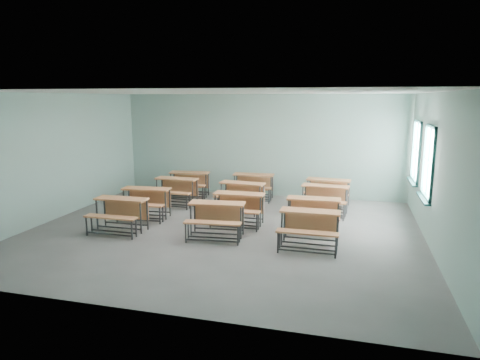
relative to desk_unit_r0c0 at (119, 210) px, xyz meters
The scene contains 13 objects.
room 2.73m from the desk_unit_r0c0, 15.91° to the left, with size 9.04×8.04×3.24m.
desk_unit_r0c0 is the anchor object (origin of this frame).
desk_unit_r0c1 2.32m from the desk_unit_r0c0, ahead, with size 1.32×0.96×0.77m.
desk_unit_r0c2 4.39m from the desk_unit_r0c0, ahead, with size 1.24×0.84×0.77m.
desk_unit_r1c0 1.18m from the desk_unit_r0c0, 87.60° to the left, with size 1.31×0.94×0.77m.
desk_unit_r1c1 2.81m from the desk_unit_r0c0, 25.91° to the left, with size 1.25×0.85×0.77m.
desk_unit_r1c2 4.51m from the desk_unit_r0c0, 14.84° to the left, with size 1.26×0.86×0.77m.
desk_unit_r2c0 2.70m from the desk_unit_r0c0, 85.01° to the left, with size 1.27×0.87×0.77m.
desk_unit_r2c1 3.40m from the desk_unit_r0c0, 48.51° to the left, with size 1.32×0.96×0.77m.
desk_unit_r2c2 5.27m from the desk_unit_r0c0, 31.21° to the left, with size 1.30×0.93×0.77m.
desk_unit_r3c0 3.77m from the desk_unit_r0c0, 86.53° to the left, with size 1.32×0.95×0.77m.
desk_unit_r3c1 4.55m from the desk_unit_r0c0, 60.13° to the left, with size 1.28×0.89×0.77m.
desk_unit_r3c2 5.83m from the desk_unit_r0c0, 38.87° to the left, with size 1.31×0.93×0.77m.
Camera 1 is at (2.87, -9.23, 3.08)m, focal length 32.00 mm.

